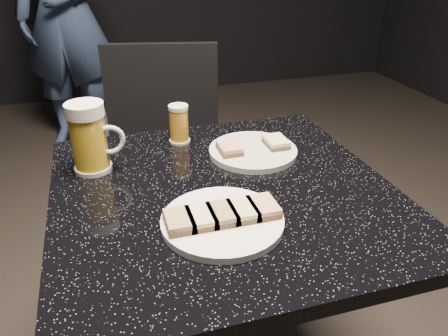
{
  "coord_description": "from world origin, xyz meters",
  "views": [
    {
      "loc": [
        -0.23,
        -0.75,
        1.22
      ],
      "look_at": [
        0.0,
        0.0,
        0.8
      ],
      "focal_mm": 35.0,
      "sensor_mm": 36.0,
      "label": 1
    }
  ],
  "objects_px": {
    "patron": "(66,15)",
    "beer_tumbler": "(179,124)",
    "table": "(224,277)",
    "beer_mug": "(90,138)",
    "plate_large": "(222,221)",
    "plate_small": "(253,151)",
    "chair": "(163,154)"
  },
  "relations": [
    {
      "from": "patron",
      "to": "table",
      "type": "bearing_deg",
      "value": -61.59
    },
    {
      "from": "table",
      "to": "plate_small",
      "type": "bearing_deg",
      "value": 50.48
    },
    {
      "from": "plate_large",
      "to": "chair",
      "type": "bearing_deg",
      "value": 88.83
    },
    {
      "from": "chair",
      "to": "table",
      "type": "bearing_deg",
      "value": -88.17
    },
    {
      "from": "table",
      "to": "beer_mug",
      "type": "height_order",
      "value": "beer_mug"
    },
    {
      "from": "plate_large",
      "to": "table",
      "type": "bearing_deg",
      "value": 71.83
    },
    {
      "from": "patron",
      "to": "table",
      "type": "relative_size",
      "value": 2.17
    },
    {
      "from": "beer_tumbler",
      "to": "plate_small",
      "type": "bearing_deg",
      "value": -38.11
    },
    {
      "from": "plate_small",
      "to": "chair",
      "type": "xyz_separation_m",
      "value": [
        -0.14,
        0.57,
        -0.26
      ]
    },
    {
      "from": "beer_mug",
      "to": "beer_tumbler",
      "type": "xyz_separation_m",
      "value": [
        0.22,
        0.09,
        -0.03
      ]
    },
    {
      "from": "plate_small",
      "to": "chair",
      "type": "height_order",
      "value": "chair"
    },
    {
      "from": "patron",
      "to": "chair",
      "type": "relative_size",
      "value": 1.85
    },
    {
      "from": "plate_small",
      "to": "patron",
      "type": "bearing_deg",
      "value": 103.4
    },
    {
      "from": "beer_mug",
      "to": "chair",
      "type": "height_order",
      "value": "beer_mug"
    },
    {
      "from": "beer_tumbler",
      "to": "chair",
      "type": "height_order",
      "value": "chair"
    },
    {
      "from": "plate_large",
      "to": "beer_mug",
      "type": "relative_size",
      "value": 1.43
    },
    {
      "from": "table",
      "to": "patron",
      "type": "bearing_deg",
      "value": 99.4
    },
    {
      "from": "plate_large",
      "to": "table",
      "type": "height_order",
      "value": "plate_large"
    },
    {
      "from": "plate_small",
      "to": "table",
      "type": "height_order",
      "value": "plate_small"
    },
    {
      "from": "beer_mug",
      "to": "beer_tumbler",
      "type": "height_order",
      "value": "beer_mug"
    },
    {
      "from": "plate_large",
      "to": "chair",
      "type": "height_order",
      "value": "chair"
    },
    {
      "from": "plate_large",
      "to": "plate_small",
      "type": "relative_size",
      "value": 1.06
    },
    {
      "from": "table",
      "to": "chair",
      "type": "distance_m",
      "value": 0.71
    },
    {
      "from": "plate_large",
      "to": "table",
      "type": "xyz_separation_m",
      "value": [
        0.04,
        0.12,
        -0.25
      ]
    },
    {
      "from": "patron",
      "to": "beer_tumbler",
      "type": "distance_m",
      "value": 1.81
    },
    {
      "from": "plate_large",
      "to": "chair",
      "type": "relative_size",
      "value": 0.26
    },
    {
      "from": "beer_mug",
      "to": "plate_small",
      "type": "bearing_deg",
      "value": -4.17
    },
    {
      "from": "patron",
      "to": "beer_tumbler",
      "type": "bearing_deg",
      "value": -61.48
    },
    {
      "from": "beer_tumbler",
      "to": "chair",
      "type": "relative_size",
      "value": 0.11
    },
    {
      "from": "table",
      "to": "plate_large",
      "type": "bearing_deg",
      "value": -108.17
    },
    {
      "from": "plate_small",
      "to": "patron",
      "type": "relative_size",
      "value": 0.13
    },
    {
      "from": "beer_mug",
      "to": "beer_tumbler",
      "type": "relative_size",
      "value": 1.61
    }
  ]
}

